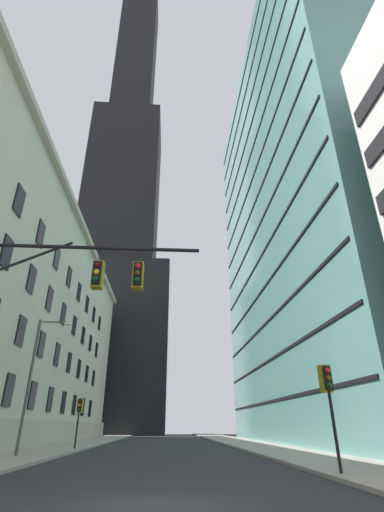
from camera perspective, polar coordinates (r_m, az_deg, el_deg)
ground_plane at (r=10.05m, az=-6.11°, el=-35.13°), size 102.00×160.00×0.10m
dark_skyscraper at (r=104.19m, az=-11.20°, el=4.44°), size 28.36×28.36×181.81m
glass_office_midrise at (r=51.29m, az=19.86°, el=6.67°), size 18.37×43.02×55.04m
traffic_signal_mast at (r=13.77m, az=-20.22°, el=-6.23°), size 8.27×0.63×7.93m
traffic_light_near_right at (r=16.11m, az=20.53°, el=-18.47°), size 0.40×0.63×3.78m
traffic_light_far_left at (r=31.71m, az=-17.31°, el=-21.93°), size 0.40×0.63×3.52m
street_lamppost at (r=25.87m, az=-23.39°, el=-16.24°), size 2.21×0.32×8.00m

